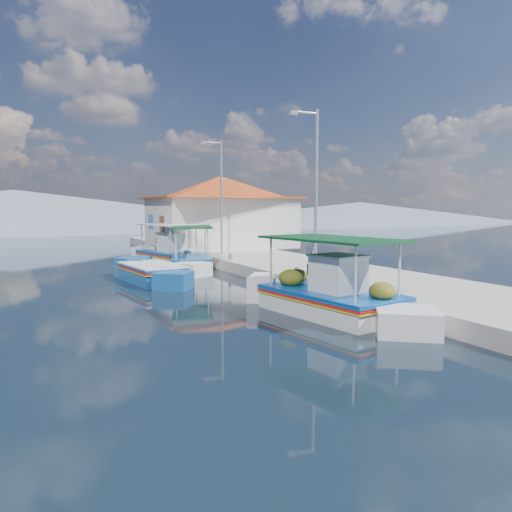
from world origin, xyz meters
name	(u,v)px	position (x,y,z in m)	size (l,w,h in m)	color
ground	(222,309)	(0.00, 0.00, 0.00)	(160.00, 160.00, 0.00)	black
quay	(290,267)	(5.90, 6.00, 0.25)	(5.00, 44.00, 0.50)	#AAA79F
bollards	(257,262)	(3.80, 5.25, 0.65)	(0.20, 17.20, 0.30)	#A5A8AD
main_caique	(329,298)	(2.39, -2.04, 0.46)	(2.77, 7.17, 2.38)	white
caique_green_canopy	(191,263)	(2.14, 8.98, 0.35)	(3.10, 5.89, 2.32)	white
caique_blue_hull	(152,275)	(-0.49, 6.12, 0.29)	(2.21, 5.95, 1.07)	#174F8D
caique_far	(168,256)	(1.91, 11.87, 0.43)	(2.93, 6.49, 2.33)	white
harbor_building	(220,211)	(6.20, 15.00, 2.78)	(10.49, 10.49, 4.40)	white
lamp_post_near	(314,183)	(4.51, 2.00, 3.85)	(1.21, 0.14, 6.00)	#A5A8AD
lamp_post_far	(220,191)	(4.51, 11.00, 3.85)	(1.21, 0.14, 6.00)	#A5A8AD
mountain_ridge	(108,214)	(6.54, 56.00, 2.04)	(171.40, 96.00, 5.50)	slate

